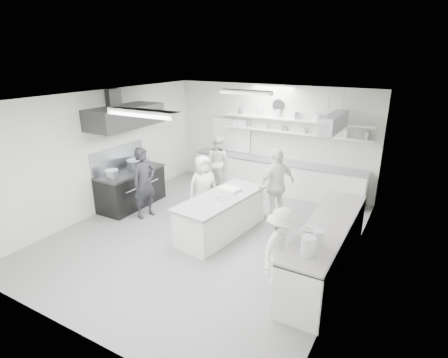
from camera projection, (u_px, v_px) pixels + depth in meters
The scene contains 27 objects.
floor at pixel (208, 234), 8.10m from camera, with size 6.00×7.00×0.02m, color gray.
ceiling at pixel (205, 97), 7.11m from camera, with size 6.00×7.00×0.02m, color white.
wall_back at pixel (271, 138), 10.48m from camera, with size 6.00×0.04×3.00m, color silver.
wall_front at pixel (64, 241), 4.73m from camera, with size 6.00×0.04×3.00m, color silver.
wall_left at pixel (104, 152), 9.00m from camera, with size 0.04×7.00×3.00m, color silver.
wall_right at pixel (355, 196), 6.20m from camera, with size 0.04×7.00×3.00m, color silver.
stove at pixel (131, 189), 9.49m from camera, with size 0.80×1.80×0.90m, color black.
exhaust_hood at pixel (125, 116), 8.86m from camera, with size 0.85×2.00×0.50m, color #363636.
back_counter at pixel (275, 176), 10.43m from camera, with size 5.00×0.60×0.92m, color white.
shelf_lower at pixel (293, 133), 9.96m from camera, with size 4.20×0.26×0.04m, color white.
shelf_upper at pixel (294, 120), 9.85m from camera, with size 4.20×0.26×0.04m, color white.
pass_through_window at pixel (231, 135), 11.08m from camera, with size 1.30×0.04×1.00m, color black.
wall_clock at pixel (279, 105), 10.04m from camera, with size 0.32×0.32×0.05m, color white.
right_counter at pixel (326, 249), 6.54m from camera, with size 0.74×3.30×0.94m, color white.
pot_rack at pixel (335, 123), 8.38m from camera, with size 0.30×1.60×0.40m, color #A1A6B1.
light_fixture_front at pixel (143, 113), 5.65m from camera, with size 1.30×0.25×0.10m, color white.
light_fixture_rear at pixel (246, 92), 8.61m from camera, with size 1.30×0.25×0.10m, color white.
prep_island at pixel (221, 216), 8.00m from camera, with size 0.84×2.24×0.83m, color white.
stove_pot at pixel (135, 165), 9.47m from camera, with size 0.43×0.43×0.28m, color #A1A6B1.
cook_stove at pixel (144, 183), 8.71m from camera, with size 0.63×0.42×1.74m, color #25252B.
cook_back at pixel (218, 162), 10.71m from camera, with size 0.76×0.59×1.56m, color white.
cook_island_left at pixel (203, 186), 8.79m from camera, with size 0.75×0.49×1.53m, color white.
cook_island_right at pixel (276, 185), 8.53m from camera, with size 1.04×0.43×1.78m, color white.
cook_right at pixel (281, 250), 6.02m from camera, with size 0.95×0.55×1.47m, color white.
bowl_island_a at pixel (222, 199), 7.76m from camera, with size 0.25×0.25×0.06m, color #A1A6B1.
bowl_island_b at pixel (208, 205), 7.47m from camera, with size 0.20×0.20×0.06m, color white.
bowl_right at pixel (310, 230), 6.16m from camera, with size 0.24×0.24×0.06m, color white.
Camera 1 is at (3.90, -6.11, 3.83)m, focal length 29.09 mm.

